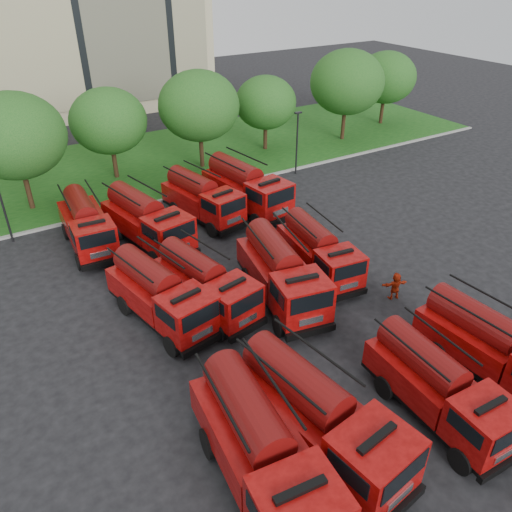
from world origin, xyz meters
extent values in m
plane|color=black|center=(0.00, 0.00, 0.00)|extent=(140.00, 140.00, 0.00)
cube|color=#124512|center=(0.00, 26.00, 0.06)|extent=(70.00, 16.00, 0.12)
cube|color=gray|center=(0.00, 17.90, 0.07)|extent=(70.00, 0.30, 0.14)
cylinder|color=#382314|center=(-8.00, 21.50, 1.40)|extent=(0.36, 0.36, 2.80)
ellipsoid|color=#144717|center=(-8.00, 21.50, 5.36)|extent=(6.72, 6.72, 5.71)
cylinder|color=#382314|center=(-1.00, 24.00, 1.22)|extent=(0.36, 0.36, 2.45)
ellipsoid|color=#144717|center=(-1.00, 24.00, 4.69)|extent=(5.88, 5.88, 5.00)
cylinder|color=#382314|center=(6.00, 22.50, 1.36)|extent=(0.36, 0.36, 2.73)
ellipsoid|color=#144717|center=(6.00, 22.50, 5.23)|extent=(6.55, 6.55, 5.57)
cylinder|color=#382314|center=(13.00, 23.50, 1.14)|extent=(0.36, 0.36, 2.27)
ellipsoid|color=#144717|center=(13.00, 23.50, 4.36)|extent=(5.46, 5.46, 4.64)
cylinder|color=#382314|center=(21.00, 22.00, 1.43)|extent=(0.36, 0.36, 2.87)
ellipsoid|color=#144717|center=(21.00, 22.00, 5.49)|extent=(6.89, 6.89, 5.85)
cylinder|color=#382314|center=(28.00, 24.00, 1.26)|extent=(0.36, 0.36, 2.52)
ellipsoid|color=#144717|center=(28.00, 24.00, 4.82)|extent=(6.05, 6.05, 5.14)
cylinder|color=black|center=(-10.00, 17.20, 2.50)|extent=(0.14, 0.14, 5.00)
cylinder|color=black|center=(12.00, 17.20, 2.50)|extent=(0.14, 0.14, 5.00)
cube|color=black|center=(12.00, 17.20, 5.05)|extent=(0.60, 0.25, 0.12)
cube|color=black|center=(-5.53, -5.37, 0.67)|extent=(3.12, 7.42, 0.31)
cube|color=#9E0D0C|center=(-5.41, -4.24, 1.49)|extent=(3.01, 4.98, 1.34)
cylinder|color=#570908|center=(-5.41, -4.24, 2.59)|extent=(2.00, 4.47, 1.55)
cylinder|color=black|center=(-6.51, -3.40, 0.57)|extent=(0.48, 1.17, 1.13)
cylinder|color=black|center=(-4.15, -3.65, 0.57)|extent=(0.48, 1.17, 1.13)
cube|color=black|center=(-3.08, -5.20, 0.67)|extent=(3.30, 7.46, 0.31)
cube|color=black|center=(-2.60, -8.82, 0.62)|extent=(2.59, 0.60, 0.36)
cube|color=#9E0D0C|center=(-2.75, -7.65, 1.83)|extent=(2.80, 2.58, 2.01)
cube|color=black|center=(-2.60, -8.79, 2.29)|extent=(2.15, 0.34, 0.88)
cube|color=#9E0D0C|center=(-3.23, -4.08, 1.49)|extent=(3.13, 5.03, 1.34)
cylinder|color=#570908|center=(-3.23, -4.08, 2.59)|extent=(2.10, 4.49, 1.54)
cylinder|color=black|center=(-3.90, -8.01, 0.57)|extent=(0.51, 1.17, 1.13)
cylinder|color=black|center=(-1.55, -7.70, 0.57)|extent=(0.51, 1.17, 1.13)
cylinder|color=black|center=(-4.50, -3.52, 0.57)|extent=(0.51, 1.17, 1.13)
cylinder|color=black|center=(-2.15, -3.21, 0.57)|extent=(0.51, 1.17, 1.13)
cube|color=black|center=(1.83, -6.33, 0.58)|extent=(2.37, 6.36, 0.27)
cube|color=black|center=(1.67, -9.51, 0.54)|extent=(2.25, 0.34, 0.31)
cube|color=#9E0D0C|center=(1.73, -8.48, 1.59)|extent=(2.29, 2.08, 1.75)
cube|color=black|center=(1.68, -9.48, 1.99)|extent=(1.88, 0.14, 0.76)
cube|color=#9E0D0C|center=(1.88, -5.35, 1.30)|extent=(2.40, 4.22, 1.16)
cylinder|color=#570908|center=(1.88, -5.35, 2.25)|extent=(1.53, 3.82, 1.34)
cylinder|color=black|center=(0.69, -8.61, 0.49)|extent=(0.36, 1.00, 0.98)
cylinder|color=black|center=(2.75, -8.71, 0.49)|extent=(0.36, 1.00, 0.98)
cylinder|color=black|center=(0.89, -4.67, 0.49)|extent=(0.36, 1.00, 0.98)
cylinder|color=black|center=(2.94, -4.78, 0.49)|extent=(0.36, 1.00, 0.98)
cube|color=black|center=(5.55, -5.98, 0.61)|extent=(2.54, 6.68, 0.28)
cube|color=#9E0D0C|center=(5.49, -4.95, 1.36)|extent=(2.54, 4.44, 1.22)
cylinder|color=#570908|center=(5.49, -4.95, 2.35)|extent=(1.63, 4.01, 1.41)
cylinder|color=black|center=(4.37, -4.36, 0.52)|extent=(0.39, 1.05, 1.03)
cylinder|color=black|center=(6.53, -4.23, 0.52)|extent=(0.39, 1.05, 1.03)
cube|color=black|center=(-4.95, 4.78, 0.61)|extent=(3.40, 6.90, 0.28)
cube|color=black|center=(-4.30, 1.49, 0.57)|extent=(2.36, 0.69, 0.33)
cube|color=#9E0D0C|center=(-4.51, 2.56, 1.68)|extent=(2.67, 2.48, 1.84)
cube|color=black|center=(-4.31, 1.52, 2.10)|extent=(1.95, 0.43, 0.80)
cube|color=#9E0D0C|center=(-5.15, 5.80, 1.37)|extent=(3.11, 4.71, 1.23)
cylinder|color=#570908|center=(-5.15, 5.80, 2.37)|extent=(2.15, 4.16, 1.42)
cylinder|color=black|center=(-5.54, 2.16, 0.52)|extent=(0.52, 1.08, 1.04)
cylinder|color=black|center=(-3.41, 2.58, 0.52)|extent=(0.52, 1.08, 1.04)
cylinder|color=black|center=(-6.34, 6.24, 0.52)|extent=(0.52, 1.08, 1.04)
cylinder|color=black|center=(-4.21, 6.66, 0.52)|extent=(0.52, 1.08, 1.04)
cube|color=black|center=(-2.66, 4.52, 0.60)|extent=(3.30, 6.72, 0.28)
cube|color=black|center=(-2.04, 1.32, 0.55)|extent=(2.30, 0.66, 0.32)
cube|color=#9E0D0C|center=(-2.24, 2.36, 1.63)|extent=(2.59, 2.41, 1.79)
cube|color=black|center=(-2.05, 1.35, 2.04)|extent=(1.90, 0.41, 0.78)
cube|color=#9E0D0C|center=(-2.86, 5.52, 1.33)|extent=(3.01, 4.58, 1.19)
cylinder|color=#570908|center=(-2.86, 5.52, 2.31)|extent=(2.09, 4.05, 1.38)
cylinder|color=black|center=(-3.25, 1.98, 0.51)|extent=(0.51, 1.05, 1.01)
cylinder|color=black|center=(-1.17, 2.38, 0.51)|extent=(0.51, 1.05, 1.01)
cylinder|color=black|center=(-4.02, 5.95, 0.51)|extent=(0.51, 1.05, 1.01)
cylinder|color=black|center=(-1.94, 6.35, 0.51)|extent=(0.51, 1.05, 1.01)
cube|color=black|center=(1.00, 3.14, 0.66)|extent=(3.63, 7.39, 0.30)
cube|color=black|center=(0.31, -0.38, 0.61)|extent=(2.53, 0.73, 0.35)
cube|color=#9E0D0C|center=(0.54, 0.76, 1.79)|extent=(2.85, 2.65, 1.97)
cube|color=black|center=(0.32, -0.35, 2.25)|extent=(2.09, 0.45, 0.86)
cube|color=#9E0D0C|center=(1.21, 4.23, 1.47)|extent=(3.32, 5.04, 1.31)
cylinder|color=#570908|center=(1.21, 4.23, 2.54)|extent=(2.30, 4.46, 1.52)
cylinder|color=black|center=(-0.64, 0.78, 0.56)|extent=(0.56, 1.16, 1.11)
cylinder|color=black|center=(1.64, 0.34, 0.56)|extent=(0.56, 1.16, 1.11)
cylinder|color=black|center=(0.20, 5.15, 0.56)|extent=(0.56, 1.16, 1.11)
cylinder|color=black|center=(2.48, 4.70, 0.56)|extent=(0.56, 1.16, 1.11)
cube|color=black|center=(4.21, 4.17, 0.58)|extent=(2.87, 6.49, 0.27)
cube|color=black|center=(3.79, 1.01, 0.54)|extent=(2.25, 0.52, 0.31)
cube|color=#9E0D0C|center=(3.93, 2.03, 1.59)|extent=(2.44, 2.24, 1.75)
cube|color=black|center=(3.80, 1.04, 1.99)|extent=(1.87, 0.29, 0.76)
cube|color=#9E0D0C|center=(4.34, 5.14, 1.30)|extent=(2.72, 4.37, 1.16)
cylinder|color=#570908|center=(4.34, 5.14, 2.25)|extent=(1.83, 3.91, 1.34)
cylinder|color=black|center=(2.89, 1.99, 0.49)|extent=(0.44, 1.02, 0.99)
cylinder|color=black|center=(4.93, 1.72, 0.49)|extent=(0.44, 1.02, 0.99)
cylinder|color=black|center=(3.41, 5.90, 0.49)|extent=(0.44, 1.02, 0.99)
cylinder|color=black|center=(5.45, 5.63, 0.49)|extent=(0.44, 1.02, 0.99)
cube|color=black|center=(-5.96, 14.03, 0.61)|extent=(2.53, 6.70, 0.28)
cube|color=black|center=(-6.15, 10.70, 0.56)|extent=(2.36, 0.37, 0.33)
cube|color=#9E0D0C|center=(-6.09, 11.78, 1.67)|extent=(2.42, 2.20, 1.83)
cube|color=black|center=(-6.15, 10.72, 2.09)|extent=(1.97, 0.16, 0.80)
cube|color=#9E0D0C|center=(-5.90, 15.06, 1.36)|extent=(2.55, 4.45, 1.22)
cylinder|color=#570908|center=(-5.90, 15.06, 2.36)|extent=(1.63, 4.02, 1.41)
cylinder|color=black|center=(-7.18, 11.65, 0.52)|extent=(0.39, 1.05, 1.03)
cylinder|color=black|center=(-5.02, 11.53, 0.52)|extent=(0.39, 1.05, 1.03)
cylinder|color=black|center=(-6.94, 15.78, 0.52)|extent=(0.39, 1.05, 1.03)
cylinder|color=black|center=(-4.78, 15.66, 0.52)|extent=(0.39, 1.05, 1.03)
cube|color=black|center=(-2.74, 12.33, 0.66)|extent=(3.64, 7.38, 0.30)
cube|color=black|center=(-2.05, 8.81, 0.61)|extent=(2.53, 0.73, 0.35)
cube|color=#9E0D0C|center=(-2.27, 9.95, 1.79)|extent=(2.86, 2.66, 1.97)
cube|color=black|center=(-2.05, 8.84, 2.25)|extent=(2.09, 0.46, 0.86)
cube|color=#9E0D0C|center=(-2.95, 13.42, 1.46)|extent=(3.32, 5.03, 1.31)
cylinder|color=#570908|center=(-2.95, 13.42, 2.54)|extent=(2.30, 4.45, 1.51)
cylinder|color=black|center=(-3.37, 9.53, 0.56)|extent=(0.56, 1.16, 1.11)
cylinder|color=black|center=(-1.09, 9.97, 0.56)|extent=(0.56, 1.16, 1.11)
cylinder|color=black|center=(-4.23, 13.88, 0.56)|extent=(0.56, 1.16, 1.11)
cylinder|color=black|center=(-1.95, 14.33, 0.56)|extent=(0.56, 1.16, 1.11)
cube|color=black|center=(1.73, 13.73, 0.61)|extent=(3.36, 6.88, 0.28)
cube|color=black|center=(2.35, 10.45, 0.57)|extent=(2.36, 0.67, 0.33)
cube|color=#9E0D0C|center=(2.15, 11.51, 1.67)|extent=(2.65, 2.47, 1.84)
cube|color=black|center=(2.35, 10.47, 2.10)|extent=(1.95, 0.42, 0.80)
cube|color=#9E0D0C|center=(1.53, 14.75, 1.37)|extent=(3.08, 4.69, 1.22)
cylinder|color=#570908|center=(1.53, 14.75, 2.37)|extent=(2.13, 4.15, 1.41)
cylinder|color=black|center=(1.12, 11.12, 0.52)|extent=(0.52, 1.08, 1.04)
cylinder|color=black|center=(3.25, 11.53, 0.52)|extent=(0.52, 1.08, 1.04)
cylinder|color=black|center=(0.35, 15.19, 0.52)|extent=(0.52, 1.08, 1.04)
cylinder|color=black|center=(2.47, 15.60, 0.52)|extent=(0.52, 1.08, 1.04)
cube|color=black|center=(4.94, 13.36, 0.68)|extent=(3.34, 7.61, 0.32)
cube|color=black|center=(5.41, 9.66, 0.63)|extent=(2.64, 0.60, 0.37)
cube|color=#9E0D0C|center=(5.26, 10.86, 1.87)|extent=(2.85, 2.62, 2.05)
cube|color=black|center=(5.41, 9.69, 2.34)|extent=(2.20, 0.33, 0.89)
cube|color=#9E0D0C|center=(4.79, 14.51, 1.52)|extent=(3.17, 5.12, 1.37)
cylinder|color=#570908|center=(4.79, 14.51, 2.64)|extent=(2.13, 4.58, 1.58)
cylinder|color=black|center=(4.09, 10.50, 0.58)|extent=(0.51, 1.19, 1.16)
cylinder|color=black|center=(6.48, 10.81, 0.58)|extent=(0.51, 1.19, 1.16)
cylinder|color=black|center=(3.50, 15.09, 0.58)|extent=(0.51, 1.19, 1.16)
cylinder|color=black|center=(5.89, 15.39, 0.58)|extent=(0.51, 1.19, 1.16)
imported|color=black|center=(4.83, -7.82, 0.00)|extent=(1.28, 1.06, 1.76)
imported|color=black|center=(-5.78, -2.28, 0.00)|extent=(1.06, 0.87, 1.87)
imported|color=#AF250D|center=(6.21, 0.12, 0.00)|extent=(1.55, 1.00, 1.55)
camera|label=1|loc=(-11.26, -14.39, 15.62)|focal=35.00mm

